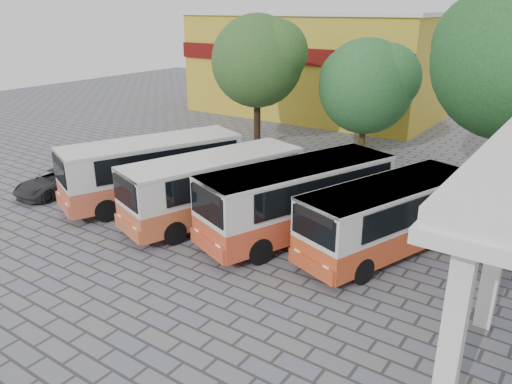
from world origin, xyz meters
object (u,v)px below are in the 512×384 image
Objects in this scene: bus_far_left at (153,167)px; bus_centre_right at (298,196)px; bus_centre_left at (214,184)px; bus_far_right at (389,214)px; parked_car at (56,182)px.

bus_far_left is 7.42m from bus_centre_right.
bus_far_left is 1.05× the size of bus_centre_left.
bus_centre_left is (3.72, -0.08, -0.07)m from bus_far_left.
bus_far_left is 1.09× the size of bus_far_right.
bus_centre_right reaches higher than bus_far_right.
bus_centre_right is at bearing 29.12° from bus_centre_left.
bus_centre_right is 1.09× the size of bus_far_right.
bus_centre_left is 2.01× the size of parked_car.
bus_centre_right is at bearing 8.08° from parked_car.
bus_far_right is at bearing 30.38° from bus_centre_right.
bus_far_right is (7.17, 1.31, -0.07)m from bus_centre_left.
bus_far_right is (3.49, 0.60, -0.13)m from bus_centre_right.
bus_centre_right is 12.54m from parked_car.
bus_centre_right is 2.10× the size of parked_car.
bus_centre_left is 0.96× the size of bus_centre_right.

